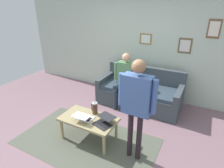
{
  "coord_description": "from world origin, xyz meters",
  "views": [
    {
      "loc": [
        -1.59,
        2.31,
        2.3
      ],
      "look_at": [
        0.03,
        -0.74,
        0.8
      ],
      "focal_mm": 29.84,
      "sensor_mm": 36.0,
      "label": 1
    }
  ],
  "objects_px": {
    "couch": "(140,93)",
    "french_press": "(95,108)",
    "laptop_left": "(84,117)",
    "laptop_center": "(104,122)",
    "coffee_table": "(88,121)",
    "person_seated": "(124,77)",
    "person_standing": "(137,100)"
  },
  "relations": [
    {
      "from": "couch",
      "to": "french_press",
      "type": "xyz_separation_m",
      "value": [
        0.35,
        1.46,
        0.25
      ]
    },
    {
      "from": "laptop_left",
      "to": "laptop_center",
      "type": "height_order",
      "value": "laptop_center"
    },
    {
      "from": "coffee_table",
      "to": "person_seated",
      "type": "distance_m",
      "value": 1.47
    },
    {
      "from": "couch",
      "to": "coffee_table",
      "type": "relative_size",
      "value": 1.93
    },
    {
      "from": "laptop_left",
      "to": "laptop_center",
      "type": "bearing_deg",
      "value": -172.77
    },
    {
      "from": "couch",
      "to": "laptop_left",
      "type": "relative_size",
      "value": 6.38
    },
    {
      "from": "person_standing",
      "to": "laptop_left",
      "type": "bearing_deg",
      "value": 2.13
    },
    {
      "from": "french_press",
      "to": "laptop_left",
      "type": "bearing_deg",
      "value": 74.39
    },
    {
      "from": "couch",
      "to": "person_standing",
      "type": "height_order",
      "value": "person_standing"
    },
    {
      "from": "person_standing",
      "to": "person_seated",
      "type": "relative_size",
      "value": 1.28
    },
    {
      "from": "laptop_center",
      "to": "person_standing",
      "type": "bearing_deg",
      "value": 178.59
    },
    {
      "from": "coffee_table",
      "to": "laptop_left",
      "type": "bearing_deg",
      "value": 49.94
    },
    {
      "from": "laptop_center",
      "to": "french_press",
      "type": "distance_m",
      "value": 0.38
    },
    {
      "from": "laptop_center",
      "to": "french_press",
      "type": "xyz_separation_m",
      "value": [
        0.31,
        -0.21,
        0.07
      ]
    },
    {
      "from": "person_seated",
      "to": "coffee_table",
      "type": "bearing_deg",
      "value": 88.52
    },
    {
      "from": "laptop_left",
      "to": "person_standing",
      "type": "relative_size",
      "value": 0.19
    },
    {
      "from": "laptop_left",
      "to": "laptop_center",
      "type": "relative_size",
      "value": 0.79
    },
    {
      "from": "french_press",
      "to": "couch",
      "type": "bearing_deg",
      "value": -103.27
    },
    {
      "from": "coffee_table",
      "to": "laptop_center",
      "type": "distance_m",
      "value": 0.34
    },
    {
      "from": "person_standing",
      "to": "couch",
      "type": "bearing_deg",
      "value": -72.77
    },
    {
      "from": "laptop_center",
      "to": "couch",
      "type": "bearing_deg",
      "value": -91.16
    },
    {
      "from": "couch",
      "to": "person_seated",
      "type": "relative_size",
      "value": 1.52
    },
    {
      "from": "person_standing",
      "to": "person_seated",
      "type": "distance_m",
      "value": 1.72
    },
    {
      "from": "coffee_table",
      "to": "french_press",
      "type": "height_order",
      "value": "french_press"
    },
    {
      "from": "couch",
      "to": "person_standing",
      "type": "distance_m",
      "value": 1.91
    },
    {
      "from": "laptop_left",
      "to": "french_press",
      "type": "bearing_deg",
      "value": -105.61
    },
    {
      "from": "laptop_center",
      "to": "coffee_table",
      "type": "bearing_deg",
      "value": -2.62
    },
    {
      "from": "laptop_center",
      "to": "person_seated",
      "type": "bearing_deg",
      "value": -78.55
    },
    {
      "from": "coffee_table",
      "to": "person_standing",
      "type": "distance_m",
      "value": 1.11
    },
    {
      "from": "couch",
      "to": "person_standing",
      "type": "bearing_deg",
      "value": 107.23
    },
    {
      "from": "couch",
      "to": "person_seated",
      "type": "bearing_deg",
      "value": 34.79
    },
    {
      "from": "french_press",
      "to": "person_seated",
      "type": "height_order",
      "value": "person_seated"
    }
  ]
}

